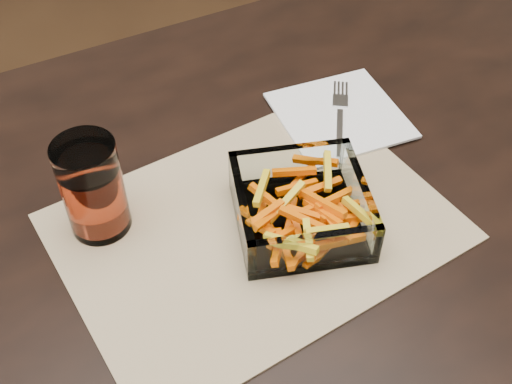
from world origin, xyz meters
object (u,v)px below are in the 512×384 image
Objects in this scene: tumbler at (93,190)px; fork at (340,114)px; glass_bowl at (301,209)px; dining_table at (261,260)px.

fork is at bearing 5.01° from tumbler.
dining_table is at bearing 136.46° from glass_bowl.
tumbler is 0.37m from fork.
dining_table is at bearing -23.81° from tumbler.
dining_table is 12.73× the size of tumbler.
glass_bowl is 1.35× the size of fork.
glass_bowl is (0.03, -0.03, 0.12)m from dining_table.
dining_table is 0.24m from fork.
tumbler is at bearing -140.61° from fork.
glass_bowl is at bearing -27.70° from tumbler.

